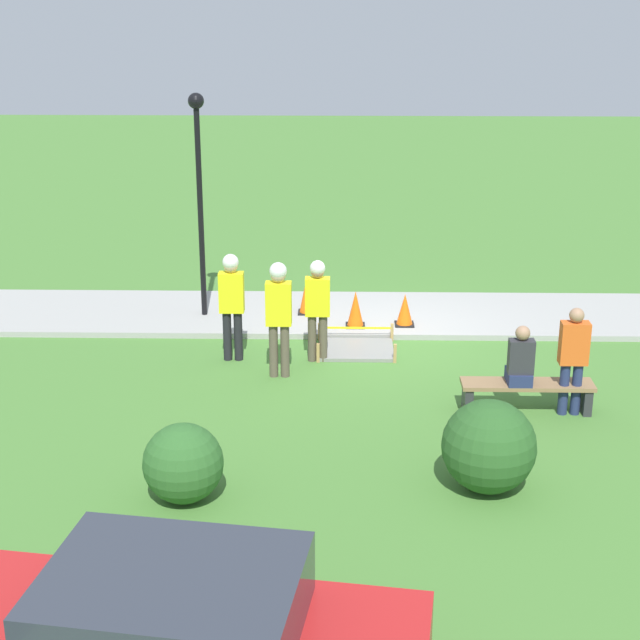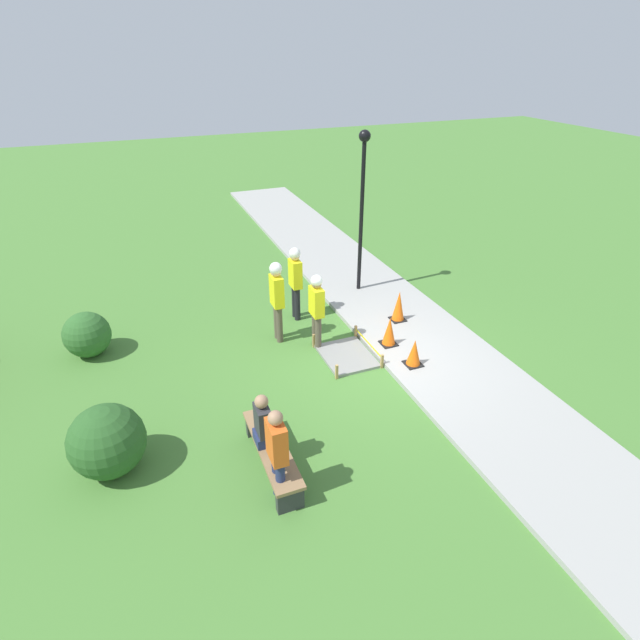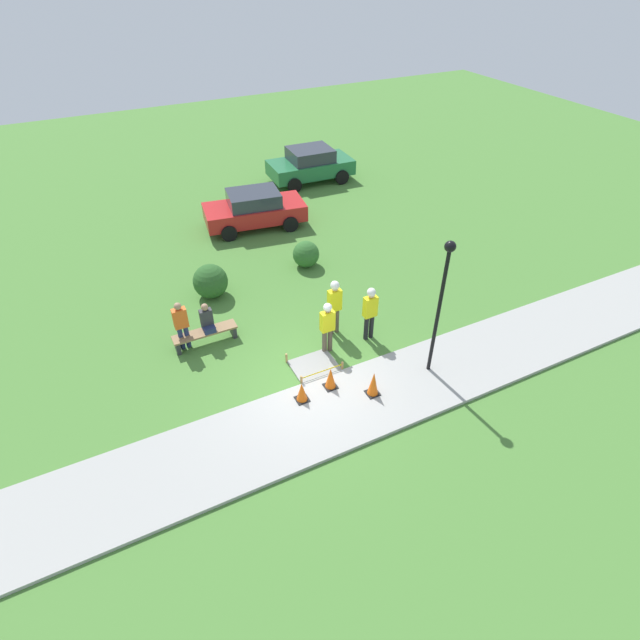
# 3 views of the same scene
# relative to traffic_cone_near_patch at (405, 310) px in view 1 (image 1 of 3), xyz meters

# --- Properties ---
(ground_plane) EXTENTS (60.00, 60.00, 0.00)m
(ground_plane) POSITION_rel_traffic_cone_near_patch_xyz_m (0.41, 0.53, -0.38)
(ground_plane) COLOR #477A33
(sidewalk) EXTENTS (28.00, 2.48, 0.10)m
(sidewalk) POSITION_rel_traffic_cone_near_patch_xyz_m (0.41, -0.71, -0.33)
(sidewalk) COLOR #9E9E99
(sidewalk) RESTS_ON ground_plane
(wet_concrete_patch) EXTENTS (1.31, 1.06, 0.32)m
(wet_concrete_patch) POSITION_rel_traffic_cone_near_patch_xyz_m (0.88, 1.08, -0.35)
(wet_concrete_patch) COLOR gray
(wet_concrete_patch) RESTS_ON ground_plane
(traffic_cone_near_patch) EXTENTS (0.34, 0.34, 0.58)m
(traffic_cone_near_patch) POSITION_rel_traffic_cone_near_patch_xyz_m (0.00, 0.00, 0.00)
(traffic_cone_near_patch) COLOR black
(traffic_cone_near_patch) RESTS_ON sidewalk
(traffic_cone_far_patch) EXTENTS (0.34, 0.34, 0.65)m
(traffic_cone_far_patch) POSITION_rel_traffic_cone_near_patch_xyz_m (0.88, 0.09, 0.04)
(traffic_cone_far_patch) COLOR black
(traffic_cone_far_patch) RESTS_ON sidewalk
(traffic_cone_sidewalk_edge) EXTENTS (0.34, 0.34, 0.74)m
(traffic_cone_sidewalk_edge) POSITION_rel_traffic_cone_near_patch_xyz_m (1.76, -0.63, 0.08)
(traffic_cone_sidewalk_edge) COLOR black
(traffic_cone_sidewalk_edge) RESTS_ON sidewalk
(park_bench) EXTENTS (1.90, 0.44, 0.45)m
(park_bench) POSITION_rel_traffic_cone_near_patch_xyz_m (-1.56, 3.46, -0.06)
(park_bench) COLOR #2D2D33
(park_bench) RESTS_ON ground_plane
(person_seated_on_bench) EXTENTS (0.36, 0.44, 0.89)m
(person_seated_on_bench) POSITION_rel_traffic_cone_near_patch_xyz_m (-1.42, 3.51, 0.41)
(person_seated_on_bench) COLOR navy
(person_seated_on_bench) RESTS_ON park_bench
(worker_supervisor) EXTENTS (0.40, 0.25, 1.71)m
(worker_supervisor) POSITION_rel_traffic_cone_near_patch_xyz_m (1.52, 1.52, 0.63)
(worker_supervisor) COLOR brown
(worker_supervisor) RESTS_ON ground_plane
(worker_assistant) EXTENTS (0.40, 0.26, 1.80)m
(worker_assistant) POSITION_rel_traffic_cone_near_patch_xyz_m (2.91, 1.51, 0.69)
(worker_assistant) COLOR black
(worker_assistant) RESTS_ON ground_plane
(worker_trainee) EXTENTS (0.40, 0.27, 1.87)m
(worker_trainee) POSITION_rel_traffic_cone_near_patch_xyz_m (2.10, 2.21, 0.74)
(worker_trainee) COLOR brown
(worker_trainee) RESTS_ON ground_plane
(bystander_in_orange_shirt) EXTENTS (0.40, 0.22, 1.61)m
(bystander_in_orange_shirt) POSITION_rel_traffic_cone_near_patch_xyz_m (-2.15, 3.54, 0.52)
(bystander_in_orange_shirt) COLOR navy
(bystander_in_orange_shirt) RESTS_ON ground_plane
(lamppost_near) EXTENTS (0.28, 0.28, 4.01)m
(lamppost_near) POSITION_rel_traffic_cone_near_patch_xyz_m (3.65, -0.51, 2.33)
(lamppost_near) COLOR black
(lamppost_near) RESTS_ON sidewalk
(shrub_rounded_near) EXTENTS (0.97, 0.97, 0.97)m
(shrub_rounded_near) POSITION_rel_traffic_cone_near_patch_xyz_m (3.01, 6.13, 0.10)
(shrub_rounded_near) COLOR #2D6028
(shrub_rounded_near) RESTS_ON ground_plane
(shrub_rounded_mid) EXTENTS (1.16, 1.16, 1.16)m
(shrub_rounded_mid) POSITION_rel_traffic_cone_near_patch_xyz_m (-0.66, 5.79, 0.19)
(shrub_rounded_mid) COLOR #285623
(shrub_rounded_mid) RESTS_ON ground_plane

